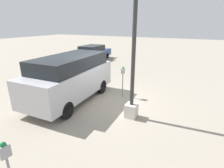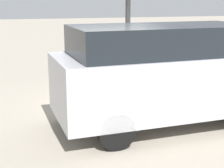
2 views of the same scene
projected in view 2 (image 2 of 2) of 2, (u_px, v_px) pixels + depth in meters
The scene contains 4 objects.
ground_plane at pixel (111, 106), 8.75m from camera, with size 80.00×80.00×0.00m, color gray.
parking_meter_near at pixel (78, 60), 8.68m from camera, with size 0.22×0.14×1.55m.
lamp_post at pixel (128, 13), 9.94m from camera, with size 0.44×0.44×7.01m.
parked_van at pixel (166, 72), 7.22m from camera, with size 4.80×2.16×2.14m.
Camera 2 is at (-2.33, -8.02, 2.66)m, focal length 55.00 mm.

